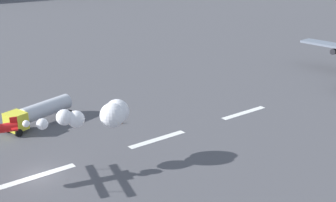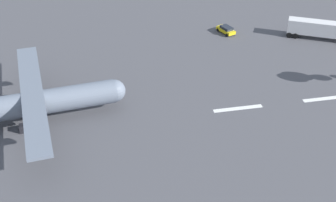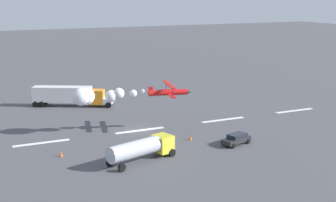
# 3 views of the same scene
# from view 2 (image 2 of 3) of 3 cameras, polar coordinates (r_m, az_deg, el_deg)

# --- Properties ---
(runway_stripe_4) EXTENTS (8.00, 0.90, 0.01)m
(runway_stripe_4) POSITION_cam_2_polar(r_m,az_deg,el_deg) (79.85, 18.87, 0.30)
(runway_stripe_4) COLOR white
(runway_stripe_4) RESTS_ON ground
(runway_stripe_5) EXTENTS (8.00, 0.90, 0.01)m
(runway_stripe_5) POSITION_cam_2_polar(r_m,az_deg,el_deg) (73.94, 8.59, -0.91)
(runway_stripe_5) COLOR white
(runway_stripe_5) RESTS_ON ground
(cargo_transport_plane) EXTENTS (26.07, 30.91, 10.89)m
(cargo_transport_plane) POSITION_cam_2_polar(r_m,az_deg,el_deg) (71.45, -15.42, -0.05)
(cargo_transport_plane) COLOR slate
(cargo_transport_plane) RESTS_ON ground
(semi_truck_orange) EXTENTS (14.36, 9.42, 3.70)m
(semi_truck_orange) POSITION_cam_2_polar(r_m,az_deg,el_deg) (99.41, 18.46, 8.36)
(semi_truck_orange) COLOR silver
(semi_truck_orange) RESTS_ON ground
(followme_car_yellow) EXTENTS (3.23, 4.71, 1.52)m
(followme_car_yellow) POSITION_cam_2_polar(r_m,az_deg,el_deg) (98.28, 7.15, 8.71)
(followme_car_yellow) COLOR yellow
(followme_car_yellow) RESTS_ON ground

